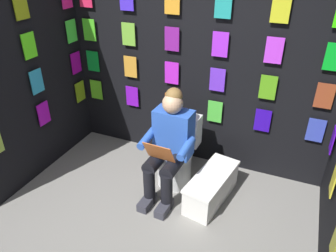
# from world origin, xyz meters

# --- Properties ---
(display_wall_back) EXTENTS (3.21, 0.14, 2.34)m
(display_wall_back) POSITION_xyz_m (0.00, -1.76, 1.17)
(display_wall_back) COLOR black
(display_wall_back) RESTS_ON ground
(display_wall_right) EXTENTS (0.14, 1.71, 2.34)m
(display_wall_right) POSITION_xyz_m (1.60, -0.86, 1.17)
(display_wall_right) COLOR black
(display_wall_right) RESTS_ON ground
(toilet) EXTENTS (0.41, 0.56, 0.77)m
(toilet) POSITION_xyz_m (0.00, -1.21, 0.33)
(toilet) COLOR white
(toilet) RESTS_ON ground
(person_reading) EXTENTS (0.54, 0.69, 1.19)m
(person_reading) POSITION_xyz_m (0.01, -0.98, 0.60)
(person_reading) COLOR blue
(person_reading) RESTS_ON ground
(comic_longbox_near) EXTENTS (0.43, 0.82, 0.33)m
(comic_longbox_near) POSITION_xyz_m (-0.46, -1.02, 0.16)
(comic_longbox_near) COLOR white
(comic_longbox_near) RESTS_ON ground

